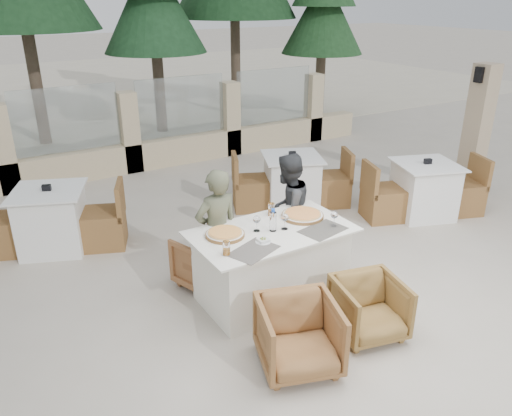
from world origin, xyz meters
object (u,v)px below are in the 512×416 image
armchair_far_right (281,240)px  diner_left (217,232)px  wine_glass_corner (334,218)px  beer_glass_right (271,209)px  beer_glass_left (226,248)px  armchair_near_right (369,308)px  pizza_right (303,215)px  olive_dish (263,240)px  dining_table (271,264)px  pizza_left (225,234)px  diner_right (287,210)px  wine_glass_centre (257,223)px  armchair_far_left (210,260)px  wine_glass_near (285,221)px  bg_table_b (291,181)px  bg_table_a (52,220)px  bg_table_c (424,190)px  water_bottle (273,220)px  armchair_near_left (299,336)px

armchair_far_right → diner_left: 1.01m
wine_glass_corner → beer_glass_right: 0.68m
beer_glass_left → armchair_near_right: size_ratio=0.22×
pizza_right → beer_glass_left: 1.11m
olive_dish → dining_table: bearing=39.4°
pizza_left → diner_right: bearing=22.0°
wine_glass_centre → beer_glass_left: 0.56m
wine_glass_corner → armchair_far_left: size_ratio=0.29×
wine_glass_near → bg_table_b: wine_glass_near is taller
wine_glass_corner → bg_table_a: (-2.27, 2.54, -0.48)m
wine_glass_corner → beer_glass_left: bearing=178.5°
wine_glass_centre → bg_table_a: wine_glass_centre is taller
bg_table_c → bg_table_b: bearing=158.1°
dining_table → armchair_far_left: 0.70m
water_bottle → wine_glass_centre: size_ratio=1.27×
wine_glass_centre → diner_left: diner_left is taller
beer_glass_left → armchair_far_right: (1.15, 0.81, -0.56)m
diner_right → bg_table_a: diner_right is taller
bg_table_c → dining_table: bearing=-147.5°
pizza_right → diner_right: diner_right is taller
bg_table_a → water_bottle: bearing=-31.6°
dining_table → armchair_far_left: (-0.43, 0.55, -0.09)m
wine_glass_corner → beer_glass_right: size_ratio=1.36×
armchair_far_left → bg_table_c: 3.41m
pizza_right → armchair_far_right: 0.73m
beer_glass_left → armchair_near_right: beer_glass_left is taller
armchair_far_right → bg_table_c: 2.45m
diner_right → bg_table_b: 1.74m
water_bottle → diner_right: bearing=44.7°
armchair_far_left → armchair_far_right: bearing=163.9°
dining_table → pizza_right: pizza_right is taller
bg_table_b → bg_table_c: bearing=-18.4°
beer_glass_right → armchair_far_left: beer_glass_right is taller
dining_table → pizza_right: (0.45, 0.10, 0.41)m
water_bottle → diner_right: size_ratio=0.18×
armchair_near_left → dining_table: bearing=88.2°
armchair_far_left → beer_glass_right: bearing=140.0°
armchair_near_right → bg_table_c: (2.54, 1.63, 0.11)m
pizza_right → bg_table_b: (1.14, 1.80, -0.41)m
dining_table → bg_table_b: bearing=50.2°
pizza_right → armchair_far_left: 1.11m
beer_glass_left → bg_table_c: 3.73m
bg_table_c → armchair_far_left: bearing=-158.1°
pizza_right → wine_glass_corner: wine_glass_corner is taller
water_bottle → pizza_right: bearing=14.2°
pizza_right → armchair_near_right: bearing=-90.6°
wine_glass_centre → bg_table_c: 3.20m
armchair_far_left → olive_dish: bearing=87.9°
wine_glass_near → bg_table_a: bearing=127.8°
wine_glass_near → bg_table_b: 2.48m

